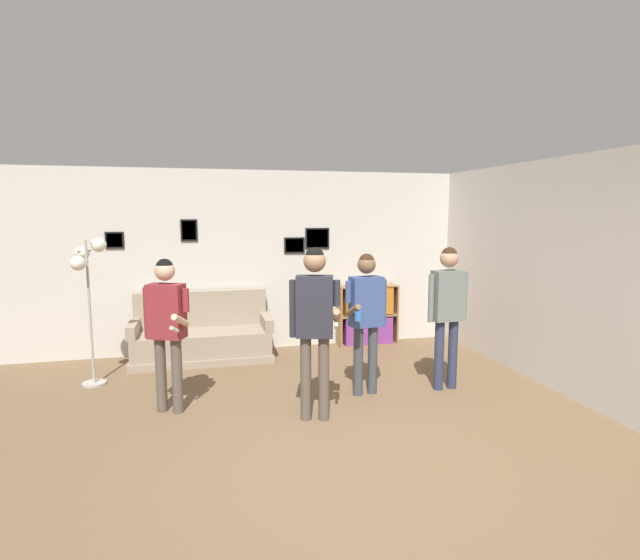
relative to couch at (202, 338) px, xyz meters
name	(u,v)px	position (x,y,z in m)	size (l,w,h in m)	color
ground_plane	(363,479)	(1.18, -3.63, -0.30)	(20.00, 20.00, 0.00)	brown
wall_back	(279,260)	(1.17, 0.41, 1.05)	(8.01, 0.08, 2.70)	beige
wall_right	(525,270)	(4.01, -1.62, 1.05)	(0.06, 6.41, 2.70)	beige
couch	(202,338)	(0.00, 0.00, 0.00)	(1.94, 0.80, 0.94)	gray
bookshelf	(367,315)	(2.54, 0.19, 0.17)	(0.94, 0.30, 0.95)	olive
floor_lamp	(88,274)	(-1.30, -0.78, 1.05)	(0.38, 0.42, 1.78)	#ADA89E
person_player_foreground_left	(167,320)	(-0.36, -1.87, 0.68)	(0.46, 0.57, 1.61)	brown
person_player_foreground_center	(315,315)	(1.07, -2.43, 0.77)	(0.48, 0.55, 1.74)	brown
person_watcher_holding_cup	(366,309)	(1.80, -1.87, 0.69)	(0.50, 0.44, 1.62)	#3D4247
person_spectator_near_bookshelf	(448,303)	(2.78, -1.92, 0.73)	(0.50, 0.21, 1.68)	#2D334C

